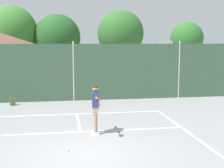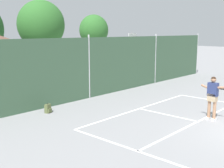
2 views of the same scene
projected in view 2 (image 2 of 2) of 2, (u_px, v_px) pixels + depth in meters
chainlink_fence at (89, 68)px, 16.05m from camera, size 26.09×0.09×3.51m
basketball_hoop at (132, 50)px, 21.84m from camera, size 0.90×0.67×3.55m
tennis_player at (213, 94)px, 12.03m from camera, size 0.28×1.44×1.85m
backpack_olive at (48, 109)px, 13.30m from camera, size 0.32×0.30×0.46m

